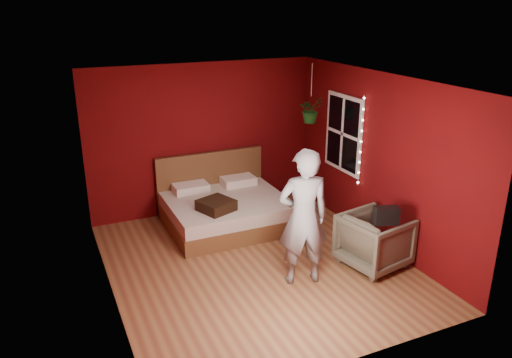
{
  "coord_description": "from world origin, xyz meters",
  "views": [
    {
      "loc": [
        -2.61,
        -5.74,
        3.56
      ],
      "look_at": [
        0.17,
        0.4,
        1.14
      ],
      "focal_mm": 35.0,
      "sensor_mm": 36.0,
      "label": 1
    }
  ],
  "objects": [
    {
      "name": "window",
      "position": [
        1.97,
        0.9,
        1.5
      ],
      "size": [
        0.05,
        0.97,
        1.27
      ],
      "color": "white",
      "rests_on": "room_walls"
    },
    {
      "name": "fairy_lights",
      "position": [
        1.94,
        0.37,
        1.5
      ],
      "size": [
        0.04,
        0.04,
        1.45
      ],
      "color": "silver",
      "rests_on": "room_walls"
    },
    {
      "name": "handbag",
      "position": [
        1.44,
        -0.96,
        0.88
      ],
      "size": [
        0.36,
        0.25,
        0.23
      ],
      "primitive_type": "cube",
      "rotation": [
        0.0,
        0.0,
        -0.31
      ],
      "color": "black",
      "rests_on": "armchair"
    },
    {
      "name": "armchair",
      "position": [
        1.49,
        -0.7,
        0.38
      ],
      "size": [
        0.99,
        0.97,
        0.77
      ],
      "primitive_type": "imported",
      "rotation": [
        0.0,
        0.0,
        1.76
      ],
      "color": "#696853",
      "rests_on": "ground"
    },
    {
      "name": "floor",
      "position": [
        0.0,
        0.0,
        0.0
      ],
      "size": [
        4.5,
        4.5,
        0.0
      ],
      "primitive_type": "plane",
      "color": "brown",
      "rests_on": "ground"
    },
    {
      "name": "person",
      "position": [
        0.36,
        -0.65,
        0.93
      ],
      "size": [
        0.76,
        0.59,
        1.85
      ],
      "primitive_type": "imported",
      "rotation": [
        0.0,
        0.0,
        2.91
      ],
      "color": "gray",
      "rests_on": "ground"
    },
    {
      "name": "hanging_plant",
      "position": [
        1.59,
        1.34,
        1.85
      ],
      "size": [
        0.45,
        0.41,
        0.98
      ],
      "color": "silver",
      "rests_on": "room_walls"
    },
    {
      "name": "room_walls",
      "position": [
        0.0,
        0.0,
        1.68
      ],
      "size": [
        4.04,
        4.54,
        2.62
      ],
      "color": "#5D090B",
      "rests_on": "ground"
    },
    {
      "name": "bed",
      "position": [
        0.08,
        1.47,
        0.28
      ],
      "size": [
        1.94,
        1.65,
        1.07
      ],
      "color": "brown",
      "rests_on": "ground"
    },
    {
      "name": "throw_pillow",
      "position": [
        -0.24,
        1.0,
        0.57
      ],
      "size": [
        0.61,
        0.61,
        0.17
      ],
      "primitive_type": "cube",
      "rotation": [
        0.0,
        0.0,
        0.37
      ],
      "color": "black",
      "rests_on": "bed"
    }
  ]
}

